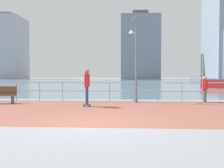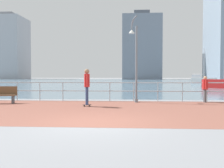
% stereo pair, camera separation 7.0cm
% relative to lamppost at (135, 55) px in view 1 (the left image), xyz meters
% --- Properties ---
extents(ground, '(220.00, 220.00, 0.00)m').
position_rel_lamppost_xyz_m(ground, '(-1.45, 33.63, -2.68)').
color(ground, gray).
extents(brick_paving, '(28.00, 7.50, 0.01)m').
position_rel_lamppost_xyz_m(brick_paving, '(-1.45, -3.30, -2.68)').
color(brick_paving, '#935647').
rests_on(brick_paving, ground).
extents(harbor_water, '(180.00, 88.00, 0.00)m').
position_rel_lamppost_xyz_m(harbor_water, '(-1.45, 45.45, -2.68)').
color(harbor_water, slate).
rests_on(harbor_water, ground).
extents(waterfront_railing, '(25.25, 0.06, 1.12)m').
position_rel_lamppost_xyz_m(waterfront_railing, '(-1.45, 0.45, -1.91)').
color(waterfront_railing, '#9EADB7').
rests_on(waterfront_railing, ground).
extents(lamppost, '(0.53, 0.75, 4.84)m').
position_rel_lamppost_xyz_m(lamppost, '(0.00, 0.00, 0.00)').
color(lamppost, slate).
rests_on(lamppost, ground).
extents(skateboarder, '(0.41, 0.56, 1.83)m').
position_rel_lamppost_xyz_m(skateboarder, '(-2.37, -2.17, -1.57)').
color(skateboarder, black).
rests_on(skateboarder, ground).
extents(bystander, '(0.28, 0.56, 1.47)m').
position_rel_lamppost_xyz_m(bystander, '(3.93, 0.10, -1.82)').
color(bystander, '#4C4C51').
rests_on(bystander, ground).
extents(park_bench, '(1.65, 0.69, 0.92)m').
position_rel_lamppost_xyz_m(park_bench, '(-7.19, -1.19, -2.20)').
color(park_bench, brown).
rests_on(park_bench, ground).
extents(sailboat_red, '(5.17, 2.91, 6.94)m').
position_rel_lamppost_xyz_m(sailboat_red, '(14.89, 37.72, -2.02)').
color(sailboat_red, white).
rests_on(sailboat_red, ground).
extents(tower_brick, '(14.17, 14.44, 28.74)m').
position_rel_lamppost_xyz_m(tower_brick, '(-52.66, 92.73, 10.86)').
color(tower_brick, '#A3A8B2').
rests_on(tower_brick, ground).
extents(tower_slate, '(15.20, 10.54, 27.06)m').
position_rel_lamppost_xyz_m(tower_slate, '(5.01, 86.24, 10.02)').
color(tower_slate, slate).
rests_on(tower_slate, ground).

